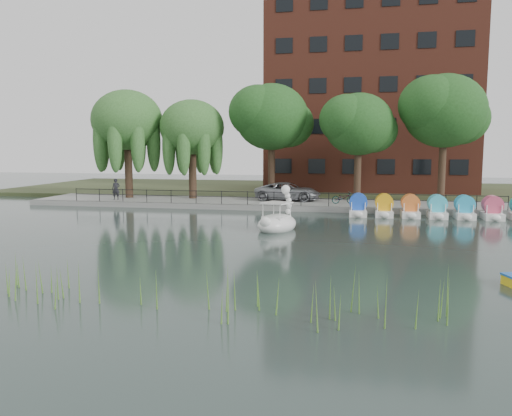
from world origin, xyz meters
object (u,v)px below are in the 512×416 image
(pedestrian, at_px, (116,188))
(swan_boat, at_px, (278,220))
(bicycle, at_px, (343,197))
(minivan, at_px, (288,190))

(pedestrian, distance_m, swan_boat, 17.89)
(bicycle, bearing_deg, minivan, 59.39)
(pedestrian, bearing_deg, swan_boat, -44.75)
(minivan, height_order, bicycle, minivan)
(minivan, xyz_separation_m, swan_boat, (1.06, -12.10, -0.69))
(bicycle, height_order, pedestrian, pedestrian)
(minivan, relative_size, swan_boat, 1.76)
(bicycle, bearing_deg, pedestrian, 80.20)
(bicycle, xyz_separation_m, swan_boat, (-3.37, -10.60, -0.36))
(bicycle, relative_size, pedestrian, 0.87)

